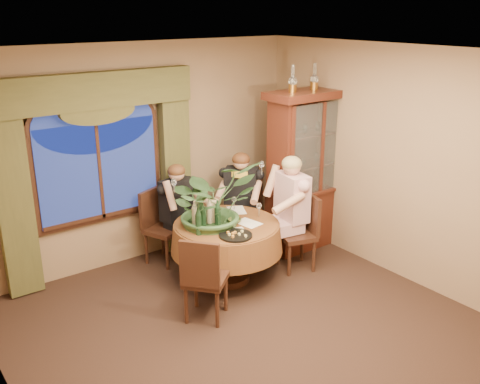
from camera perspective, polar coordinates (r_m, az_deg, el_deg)
floor at (r=5.61m, az=2.40°, el=-15.45°), size 5.00×5.00×0.00m
wall_back at (r=6.97m, az=-10.51°, el=3.98°), size 4.50×0.00×4.50m
wall_right at (r=6.54m, az=18.08°, el=2.35°), size 0.00×5.00×5.00m
ceiling at (r=4.64m, az=2.88°, el=14.37°), size 5.00×5.00×0.00m
window at (r=6.71m, az=-14.76°, el=2.17°), size 1.62×0.10×1.32m
arched_transom at (r=6.53m, az=-15.34°, el=8.73°), size 1.60×0.06×0.44m
drapery_left at (r=6.41m, az=-22.99°, el=-0.66°), size 0.38×0.14×2.32m
drapery_right at (r=7.12m, az=-6.88°, el=2.65°), size 0.38×0.14×2.32m
swag_valance at (r=6.43m, az=-15.22°, el=10.39°), size 2.45×0.16×0.42m
dining_table at (r=6.52m, az=-1.42°, el=-6.37°), size 1.46×1.46×0.75m
china_cabinet at (r=7.34m, az=7.51°, el=2.35°), size 1.34×0.53×2.17m
oil_lamp_left at (r=6.83m, az=5.65°, el=11.95°), size 0.11×0.11×0.34m
oil_lamp_center at (r=7.09m, az=7.96°, el=12.12°), size 0.11×0.11×0.34m
oil_lamp_right at (r=7.35m, az=10.11°, el=12.26°), size 0.11×0.11×0.34m
chair_right at (r=6.80m, az=6.05°, el=-4.42°), size 0.53×0.53×0.96m
chair_back_right at (r=7.34m, az=0.48°, el=-2.50°), size 0.59×0.59×0.96m
chair_back at (r=7.00m, az=-8.11°, el=-3.80°), size 0.55×0.55×0.96m
chair_front_left at (r=5.74m, az=-3.67°, el=-9.03°), size 0.59×0.59×0.96m
person_pink at (r=6.82m, az=5.53°, el=-2.05°), size 0.55×0.59×1.46m
person_back at (r=7.00m, az=-6.73°, el=-2.17°), size 0.55×0.52×1.32m
person_scarf at (r=7.24m, az=0.14°, el=-1.00°), size 0.67×0.67×1.38m
stoneware_vase at (r=6.31m, az=-2.81°, el=-2.12°), size 0.16×0.16×0.29m
centerpiece_plant at (r=6.15m, az=-3.06°, el=2.30°), size 1.05×1.17×0.91m
olive_bowl at (r=6.37m, az=-0.57°, el=-3.09°), size 0.16×0.16×0.05m
cheese_platter at (r=6.00m, az=-0.46°, el=-4.65°), size 0.37×0.37×0.02m
wine_bottle_0 at (r=6.20m, az=-4.85°, el=-2.39°), size 0.07×0.07×0.33m
wine_bottle_1 at (r=6.14m, az=-4.00°, el=-2.61°), size 0.07×0.07×0.33m
wine_bottle_2 at (r=6.21m, az=-2.41°, el=-2.33°), size 0.07×0.07×0.33m
wine_bottle_3 at (r=6.01m, az=-4.46°, el=-3.11°), size 0.07×0.07×0.33m
wine_bottle_4 at (r=6.25m, az=-3.29°, el=-2.18°), size 0.07×0.07×0.33m
wine_bottle_5 at (r=6.29m, az=-4.28°, el=-2.08°), size 0.07×0.07×0.33m
tasting_paper_0 at (r=6.36m, az=0.88°, el=-3.32°), size 0.26×0.33×0.00m
tasting_paper_1 at (r=6.75m, az=-0.38°, el=-1.96°), size 0.32×0.36×0.00m
tasting_paper_2 at (r=6.09m, az=-0.16°, el=-4.38°), size 0.28×0.34×0.00m
wine_glass_person_pink at (r=6.54m, az=2.04°, el=-1.89°), size 0.07×0.07×0.18m
wine_glass_person_back at (r=6.63m, az=-4.27°, el=-1.62°), size 0.07×0.07×0.18m
wine_glass_person_scarf at (r=6.75m, az=-0.64°, el=-1.20°), size 0.07×0.07×0.18m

